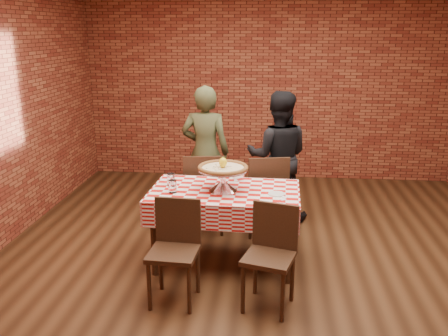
{
  "coord_description": "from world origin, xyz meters",
  "views": [
    {
      "loc": [
        0.06,
        -4.32,
        2.25
      ],
      "look_at": [
        -0.38,
        0.13,
        0.95
      ],
      "focal_mm": 38.6,
      "sensor_mm": 36.0,
      "label": 1
    }
  ],
  "objects": [
    {
      "name": "table",
      "position": [
        -0.37,
        0.04,
        0.38
      ],
      "size": [
        1.43,
        0.88,
        0.75
      ],
      "primitive_type": "cube",
      "rotation": [
        0.0,
        0.0,
        -0.03
      ],
      "color": "#3B2516",
      "rests_on": "ground"
    },
    {
      "name": "tablecloth",
      "position": [
        -0.37,
        0.04,
        0.64
      ],
      "size": [
        1.47,
        0.92,
        0.24
      ],
      "primitive_type": null,
      "rotation": [
        0.0,
        0.0,
        -0.03
      ],
      "color": "#B9120E",
      "rests_on": "table"
    },
    {
      "name": "side_plate",
      "position": [
        0.13,
        -0.04,
        0.76
      ],
      "size": [
        0.16,
        0.16,
        0.01
      ],
      "primitive_type": "cylinder",
      "rotation": [
        0.0,
        0.0,
        -0.03
      ],
      "color": "white",
      "rests_on": "tablecloth"
    },
    {
      "name": "chair_far_left",
      "position": [
        -0.68,
        0.83,
        0.47
      ],
      "size": [
        0.51,
        0.51,
        0.93
      ],
      "primitive_type": null,
      "rotation": [
        0.0,
        0.0,
        3.3
      ],
      "color": "#3B2516",
      "rests_on": "ground"
    },
    {
      "name": "water_glass_right",
      "position": [
        -0.91,
        0.13,
        0.82
      ],
      "size": [
        0.08,
        0.08,
        0.12
      ],
      "primitive_type": "cylinder",
      "rotation": [
        0.0,
        0.0,
        -0.03
      ],
      "color": "white",
      "rests_on": "tablecloth"
    },
    {
      "name": "condiment_caddy",
      "position": [
        -0.26,
        0.37,
        0.83
      ],
      "size": [
        0.12,
        0.11,
        0.15
      ],
      "primitive_type": "cube",
      "rotation": [
        0.0,
        0.0,
        0.29
      ],
      "color": "silver",
      "rests_on": "tablecloth"
    },
    {
      "name": "sweetener_packet_b",
      "position": [
        0.2,
        -0.12,
        0.76
      ],
      "size": [
        0.06,
        0.06,
        0.0
      ],
      "primitive_type": "cube",
      "rotation": [
        0.0,
        0.0,
        -0.52
      ],
      "color": "white",
      "rests_on": "tablecloth"
    },
    {
      "name": "chair_far_right",
      "position": [
        0.01,
        0.84,
        0.46
      ],
      "size": [
        0.53,
        0.53,
        0.93
      ],
      "primitive_type": null,
      "rotation": [
        0.0,
        0.0,
        3.35
      ],
      "color": "#3B2516",
      "rests_on": "ground"
    },
    {
      "name": "back_wall",
      "position": [
        0.0,
        3.0,
        1.45
      ],
      "size": [
        5.5,
        0.0,
        5.5
      ],
      "primitive_type": "plane",
      "rotation": [
        1.57,
        0.0,
        0.0
      ],
      "color": "maroon",
      "rests_on": "ground"
    },
    {
      "name": "water_glass_left",
      "position": [
        -0.85,
        -0.08,
        0.82
      ],
      "size": [
        0.08,
        0.08,
        0.12
      ],
      "primitive_type": "cylinder",
      "rotation": [
        0.0,
        0.0,
        -0.03
      ],
      "color": "white",
      "rests_on": "tablecloth"
    },
    {
      "name": "diner_olive",
      "position": [
        -0.73,
        1.31,
        0.81
      ],
      "size": [
        0.6,
        0.41,
        1.61
      ],
      "primitive_type": "imported",
      "rotation": [
        0.0,
        0.0,
        3.1
      ],
      "color": "#424628",
      "rests_on": "ground"
    },
    {
      "name": "ground",
      "position": [
        0.0,
        0.0,
        0.0
      ],
      "size": [
        6.0,
        6.0,
        0.0
      ],
      "primitive_type": "plane",
      "color": "black",
      "rests_on": "ground"
    },
    {
      "name": "diner_black",
      "position": [
        0.15,
        1.27,
        0.78
      ],
      "size": [
        0.78,
        0.62,
        1.56
      ],
      "primitive_type": "imported",
      "rotation": [
        0.0,
        0.0,
        3.1
      ],
      "color": "black",
      "rests_on": "ground"
    },
    {
      "name": "lemon",
      "position": [
        -0.38,
        0.03,
        1.04
      ],
      "size": [
        0.08,
        0.08,
        0.1
      ],
      "primitive_type": "ellipsoid",
      "rotation": [
        0.0,
        0.0,
        -0.07
      ],
      "color": "yellow",
      "rests_on": "pizza"
    },
    {
      "name": "chair_near_right",
      "position": [
        0.07,
        -0.74,
        0.43
      ],
      "size": [
        0.48,
        0.48,
        0.87
      ],
      "primitive_type": null,
      "rotation": [
        0.0,
        0.0,
        -0.27
      ],
      "color": "#3B2516",
      "rests_on": "ground"
    },
    {
      "name": "pizza",
      "position": [
        -0.38,
        0.03,
        0.98
      ],
      "size": [
        0.51,
        0.51,
        0.03
      ],
      "primitive_type": "cylinder",
      "rotation": [
        0.0,
        0.0,
        -0.07
      ],
      "color": "beige",
      "rests_on": "pizza_stand"
    },
    {
      "name": "pizza_stand",
      "position": [
        -0.38,
        0.03,
        0.87
      ],
      "size": [
        0.52,
        0.52,
        0.21
      ],
      "primitive_type": null,
      "rotation": [
        0.0,
        0.0,
        -0.07
      ],
      "color": "silver",
      "rests_on": "tablecloth"
    },
    {
      "name": "chair_near_left",
      "position": [
        -0.72,
        -0.72,
        0.44
      ],
      "size": [
        0.42,
        0.42,
        0.87
      ],
      "primitive_type": null,
      "rotation": [
        0.0,
        0.0,
        -0.06
      ],
      "color": "#3B2516",
      "rests_on": "ground"
    },
    {
      "name": "sweetener_packet_a",
      "position": [
        0.19,
        -0.18,
        0.76
      ],
      "size": [
        0.06,
        0.06,
        0.0
      ],
      "primitive_type": "cube",
      "rotation": [
        0.0,
        0.0,
        0.6
      ],
      "color": "white",
      "rests_on": "tablecloth"
    }
  ]
}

